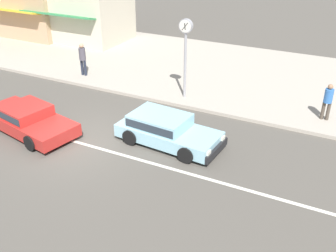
{
  "coord_description": "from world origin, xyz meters",
  "views": [
    {
      "loc": [
        8.81,
        -9.93,
        7.52
      ],
      "look_at": [
        3.16,
        1.36,
        0.8
      ],
      "focal_mm": 42.0,
      "sensor_mm": 36.0,
      "label": 1
    }
  ],
  "objects": [
    {
      "name": "pedestrian_by_shop",
      "position": [
        -3.92,
        5.62,
        1.14
      ],
      "size": [
        0.34,
        0.34,
        1.69
      ],
      "color": "#232838",
      "rests_on": "kerb_strip"
    },
    {
      "name": "street_clock",
      "position": [
        2.0,
        5.39,
        2.79
      ],
      "size": [
        0.61,
        0.22,
        3.59
      ],
      "color": "#9E9EA3",
      "rests_on": "kerb_strip"
    },
    {
      "name": "lane_centre_stripe",
      "position": [
        0.0,
        0.0,
        0.0
      ],
      "size": [
        50.4,
        0.14,
        0.01
      ],
      "primitive_type": "cube",
      "color": "silver",
      "rests_on": "ground"
    },
    {
      "name": "pedestrian_mid_kerb",
      "position": [
        8.11,
        5.88,
        1.04
      ],
      "size": [
        0.34,
        0.34,
        1.55
      ],
      "color": "#4C4238",
      "rests_on": "kerb_strip"
    },
    {
      "name": "sedan_red_1",
      "position": [
        -2.32,
        -0.1,
        0.53
      ],
      "size": [
        4.69,
        2.58,
        1.06
      ],
      "color": "red",
      "rests_on": "ground"
    },
    {
      "name": "kerb_strip",
      "position": [
        0.0,
        9.54,
        0.07
      ],
      "size": [
        68.0,
        10.0,
        0.15
      ],
      "primitive_type": "cube",
      "color": "#ADA393",
      "rests_on": "ground"
    },
    {
      "name": "ground_plane",
      "position": [
        0.0,
        0.0,
        0.0
      ],
      "size": [
        160.0,
        160.0,
        0.0
      ],
      "primitive_type": "plane",
      "color": "#544F47"
    },
    {
      "name": "hatchback_pale_blue_3",
      "position": [
        2.99,
        1.49,
        0.59
      ],
      "size": [
        4.05,
        2.04,
        1.1
      ],
      "color": "#93C6D6",
      "rests_on": "ground"
    }
  ]
}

